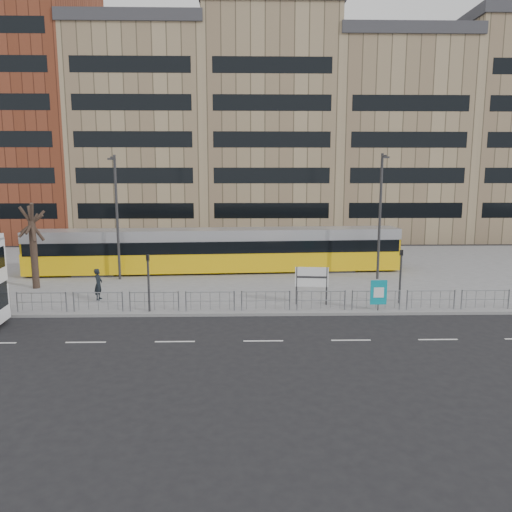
{
  "coord_description": "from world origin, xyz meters",
  "views": [
    {
      "loc": [
        1.16,
        -25.63,
        7.58
      ],
      "look_at": [
        1.91,
        6.0,
        2.22
      ],
      "focal_mm": 35.0,
      "sensor_mm": 36.0,
      "label": 1
    }
  ],
  "objects_px": {
    "traffic_light_west": "(148,275)",
    "lamp_post_west": "(117,213)",
    "traffic_light_east": "(401,269)",
    "station_sign": "(312,279)",
    "ad_panel": "(379,293)",
    "pedestrian": "(98,284)",
    "lamp_post_east": "(380,212)",
    "bare_tree": "(30,201)",
    "tram": "(216,250)"
  },
  "relations": [
    {
      "from": "traffic_light_east",
      "to": "bare_tree",
      "type": "bearing_deg",
      "value": 157.51
    },
    {
      "from": "pedestrian",
      "to": "lamp_post_west",
      "type": "bearing_deg",
      "value": 3.59
    },
    {
      "from": "ad_panel",
      "to": "pedestrian",
      "type": "bearing_deg",
      "value": 169.11
    },
    {
      "from": "station_sign",
      "to": "traffic_light_east",
      "type": "height_order",
      "value": "traffic_light_east"
    },
    {
      "from": "ad_panel",
      "to": "pedestrian",
      "type": "height_order",
      "value": "pedestrian"
    },
    {
      "from": "station_sign",
      "to": "bare_tree",
      "type": "relative_size",
      "value": 0.28
    },
    {
      "from": "tram",
      "to": "pedestrian",
      "type": "distance_m",
      "value": 10.38
    },
    {
      "from": "ad_panel",
      "to": "pedestrian",
      "type": "xyz_separation_m",
      "value": [
        -15.81,
        2.7,
        -0.06
      ]
    },
    {
      "from": "pedestrian",
      "to": "traffic_light_east",
      "type": "xyz_separation_m",
      "value": [
        17.42,
        -1.25,
        1.05
      ]
    },
    {
      "from": "traffic_light_east",
      "to": "lamp_post_west",
      "type": "relative_size",
      "value": 0.36
    },
    {
      "from": "station_sign",
      "to": "traffic_light_east",
      "type": "xyz_separation_m",
      "value": [
        5.07,
        0.14,
        0.49
      ]
    },
    {
      "from": "tram",
      "to": "lamp_post_east",
      "type": "bearing_deg",
      "value": -17.27
    },
    {
      "from": "station_sign",
      "to": "lamp_post_west",
      "type": "bearing_deg",
      "value": 157.29
    },
    {
      "from": "traffic_light_east",
      "to": "bare_tree",
      "type": "height_order",
      "value": "bare_tree"
    },
    {
      "from": "lamp_post_west",
      "to": "lamp_post_east",
      "type": "bearing_deg",
      "value": -0.85
    },
    {
      "from": "pedestrian",
      "to": "bare_tree",
      "type": "bearing_deg",
      "value": 60.03
    },
    {
      "from": "traffic_light_east",
      "to": "station_sign",
      "type": "bearing_deg",
      "value": 170.05
    },
    {
      "from": "ad_panel",
      "to": "traffic_light_west",
      "type": "distance_m",
      "value": 12.41
    },
    {
      "from": "lamp_post_east",
      "to": "bare_tree",
      "type": "bearing_deg",
      "value": -174.4
    },
    {
      "from": "ad_panel",
      "to": "station_sign",
      "type": "bearing_deg",
      "value": 158.18
    },
    {
      "from": "station_sign",
      "to": "lamp_post_east",
      "type": "relative_size",
      "value": 0.25
    },
    {
      "from": "station_sign",
      "to": "traffic_light_east",
      "type": "relative_size",
      "value": 0.69
    },
    {
      "from": "tram",
      "to": "ad_panel",
      "type": "bearing_deg",
      "value": -52.69
    },
    {
      "from": "traffic_light_west",
      "to": "bare_tree",
      "type": "xyz_separation_m",
      "value": [
        -8.35,
        5.66,
        3.64
      ]
    },
    {
      "from": "traffic_light_east",
      "to": "lamp_post_west",
      "type": "bearing_deg",
      "value": 147.23
    },
    {
      "from": "pedestrian",
      "to": "traffic_light_east",
      "type": "relative_size",
      "value": 0.6
    },
    {
      "from": "traffic_light_west",
      "to": "traffic_light_east",
      "type": "height_order",
      "value": "same"
    },
    {
      "from": "traffic_light_west",
      "to": "lamp_post_west",
      "type": "relative_size",
      "value": 0.36
    },
    {
      "from": "traffic_light_west",
      "to": "lamp_post_west",
      "type": "height_order",
      "value": "lamp_post_west"
    },
    {
      "from": "pedestrian",
      "to": "lamp_post_east",
      "type": "bearing_deg",
      "value": -71.5
    },
    {
      "from": "ad_panel",
      "to": "traffic_light_east",
      "type": "bearing_deg",
      "value": 40.74
    },
    {
      "from": "traffic_light_west",
      "to": "station_sign",
      "type": "bearing_deg",
      "value": 14.0
    },
    {
      "from": "pedestrian",
      "to": "traffic_light_west",
      "type": "height_order",
      "value": "traffic_light_west"
    },
    {
      "from": "tram",
      "to": "lamp_post_east",
      "type": "relative_size",
      "value": 3.18
    },
    {
      "from": "station_sign",
      "to": "lamp_post_east",
      "type": "xyz_separation_m",
      "value": [
        5.57,
        6.7,
        3.22
      ]
    },
    {
      "from": "bare_tree",
      "to": "ad_panel",
      "type": "bearing_deg",
      "value": -15.54
    },
    {
      "from": "tram",
      "to": "lamp_post_west",
      "type": "height_order",
      "value": "lamp_post_west"
    },
    {
      "from": "station_sign",
      "to": "pedestrian",
      "type": "relative_size",
      "value": 1.16
    },
    {
      "from": "pedestrian",
      "to": "bare_tree",
      "type": "xyz_separation_m",
      "value": [
        -4.9,
        3.06,
        4.69
      ]
    },
    {
      "from": "tram",
      "to": "ad_panel",
      "type": "relative_size",
      "value": 16.51
    },
    {
      "from": "pedestrian",
      "to": "bare_tree",
      "type": "relative_size",
      "value": 0.24
    },
    {
      "from": "traffic_light_west",
      "to": "traffic_light_east",
      "type": "bearing_deg",
      "value": 11.8
    },
    {
      "from": "lamp_post_east",
      "to": "pedestrian",
      "type": "bearing_deg",
      "value": -163.52
    },
    {
      "from": "pedestrian",
      "to": "traffic_light_west",
      "type": "bearing_deg",
      "value": -125.0
    },
    {
      "from": "bare_tree",
      "to": "pedestrian",
      "type": "bearing_deg",
      "value": -31.99
    },
    {
      "from": "ad_panel",
      "to": "pedestrian",
      "type": "distance_m",
      "value": 16.04
    },
    {
      "from": "ad_panel",
      "to": "lamp_post_west",
      "type": "xyz_separation_m",
      "value": [
        -15.97,
        8.27,
        3.67
      ]
    },
    {
      "from": "ad_panel",
      "to": "pedestrian",
      "type": "relative_size",
      "value": 0.9
    },
    {
      "from": "bare_tree",
      "to": "tram",
      "type": "bearing_deg",
      "value": 23.83
    },
    {
      "from": "lamp_post_east",
      "to": "station_sign",
      "type": "bearing_deg",
      "value": -129.73
    }
  ]
}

